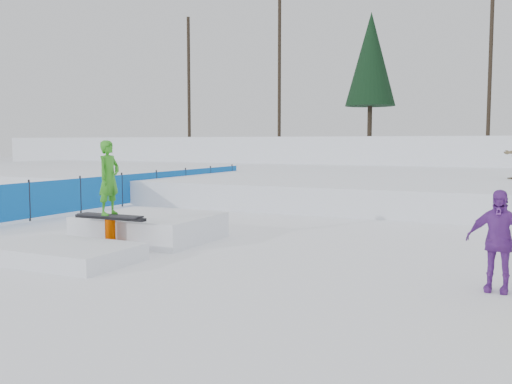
% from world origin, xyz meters
% --- Properties ---
extents(ground, '(120.00, 120.00, 0.00)m').
position_xyz_m(ground, '(0.00, 0.00, 0.00)').
color(ground, white).
extents(snow_berm, '(60.00, 14.00, 2.40)m').
position_xyz_m(snow_berm, '(0.00, 30.00, 1.20)').
color(snow_berm, white).
rests_on(snow_berm, ground).
extents(snow_midrise, '(50.00, 18.00, 0.80)m').
position_xyz_m(snow_midrise, '(0.00, 16.00, 0.40)').
color(snow_midrise, white).
rests_on(snow_midrise, ground).
extents(safety_fence, '(0.05, 16.00, 1.10)m').
position_xyz_m(safety_fence, '(-6.50, 6.60, 0.55)').
color(safety_fence, '#0A56AF').
rests_on(safety_fence, ground).
extents(spectator_purple, '(0.87, 0.43, 1.43)m').
position_xyz_m(spectator_purple, '(4.98, 0.40, 0.72)').
color(spectator_purple, '#6E2D99').
rests_on(spectator_purple, ground).
extents(jib_rail_feature, '(2.60, 4.40, 2.11)m').
position_xyz_m(jib_rail_feature, '(-1.90, 1.08, 0.30)').
color(jib_rail_feature, white).
rests_on(jib_rail_feature, ground).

